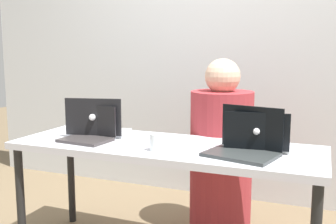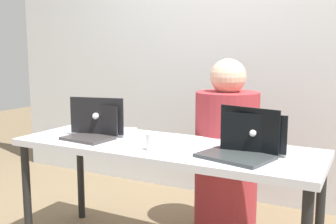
# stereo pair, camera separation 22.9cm
# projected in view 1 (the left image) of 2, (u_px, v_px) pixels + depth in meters

# --- Properties ---
(back_wall) EXTENTS (4.64, 0.10, 2.65)m
(back_wall) POSITION_uv_depth(u_px,v_px,m) (220.00, 42.00, 3.30)
(back_wall) COLOR silver
(back_wall) RESTS_ON ground
(desk) EXTENTS (1.78, 0.61, 0.71)m
(desk) POSITION_uv_depth(u_px,v_px,m) (164.00, 156.00, 2.27)
(desk) COLOR silver
(desk) RESTS_ON ground
(person_at_center) EXTENTS (0.49, 0.49, 1.20)m
(person_at_center) POSITION_uv_depth(u_px,v_px,m) (221.00, 158.00, 2.66)
(person_at_center) COLOR #A22F34
(person_at_center) RESTS_ON ground
(laptop_front_right) EXTENTS (0.40, 0.33, 0.24)m
(laptop_front_right) POSITION_uv_depth(u_px,v_px,m) (245.00, 145.00, 2.03)
(laptop_front_right) COLOR #333838
(laptop_front_right) RESTS_ON desk
(laptop_back_right) EXTENTS (0.36, 0.27, 0.22)m
(laptop_back_right) POSITION_uv_depth(u_px,v_px,m) (257.00, 141.00, 2.14)
(laptop_back_right) COLOR silver
(laptop_back_right) RESTS_ON desk
(laptop_front_left) EXTENTS (0.30, 0.25, 0.20)m
(laptop_front_left) POSITION_uv_depth(u_px,v_px,m) (89.00, 133.00, 2.36)
(laptop_front_left) COLOR #3A3535
(laptop_front_left) RESTS_ON desk
(laptop_back_left) EXTENTS (0.41, 0.33, 0.25)m
(laptop_back_left) POSITION_uv_depth(u_px,v_px,m) (98.00, 127.00, 2.50)
(laptop_back_left) COLOR silver
(laptop_back_left) RESTS_ON desk
(water_glass_center) EXTENTS (0.07, 0.07, 0.09)m
(water_glass_center) POSITION_uv_depth(u_px,v_px,m) (156.00, 143.00, 2.11)
(water_glass_center) COLOR white
(water_glass_center) RESTS_ON desk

